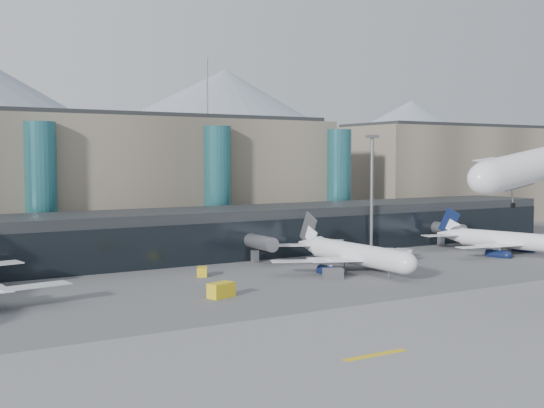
{
  "coord_description": "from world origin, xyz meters",
  "views": [
    {
      "loc": [
        -64.78,
        -69.85,
        20.66
      ],
      "look_at": [
        -4.89,
        32.0,
        12.62
      ],
      "focal_mm": 45.0,
      "sensor_mm": 36.0,
      "label": 1
    }
  ],
  "objects_px": {
    "veh_e": "(520,245)",
    "veh_b": "(202,272)",
    "veh_h": "(221,290)",
    "veh_c": "(333,274)",
    "jet_parked_mid": "(346,246)",
    "lightmast_mid": "(372,186)",
    "jet_parked_right": "(496,235)",
    "veh_g": "(388,252)",
    "veh_d": "(409,254)"
  },
  "relations": [
    {
      "from": "lightmast_mid",
      "to": "veh_d",
      "type": "distance_m",
      "value": 17.63
    },
    {
      "from": "veh_e",
      "to": "jet_parked_mid",
      "type": "bearing_deg",
      "value": -162.36
    },
    {
      "from": "veh_b",
      "to": "veh_d",
      "type": "xyz_separation_m",
      "value": [
        46.79,
        -0.81,
        -0.06
      ]
    },
    {
      "from": "veh_h",
      "to": "veh_g",
      "type": "bearing_deg",
      "value": 4.99
    },
    {
      "from": "veh_e",
      "to": "veh_h",
      "type": "height_order",
      "value": "veh_h"
    },
    {
      "from": "jet_parked_right",
      "to": "veh_c",
      "type": "height_order",
      "value": "jet_parked_right"
    },
    {
      "from": "veh_c",
      "to": "veh_e",
      "type": "relative_size",
      "value": 1.14
    },
    {
      "from": "veh_e",
      "to": "veh_h",
      "type": "distance_m",
      "value": 83.3
    },
    {
      "from": "veh_b",
      "to": "veh_d",
      "type": "relative_size",
      "value": 1.07
    },
    {
      "from": "jet_parked_mid",
      "to": "jet_parked_right",
      "type": "xyz_separation_m",
      "value": [
        41.12,
        0.78,
        -0.24
      ]
    },
    {
      "from": "veh_e",
      "to": "veh_d",
      "type": "bearing_deg",
      "value": -170.89
    },
    {
      "from": "veh_g",
      "to": "veh_b",
      "type": "bearing_deg",
      "value": -137.65
    },
    {
      "from": "jet_parked_right",
      "to": "veh_b",
      "type": "xyz_separation_m",
      "value": [
        -67.55,
        5.48,
        -3.15
      ]
    },
    {
      "from": "veh_b",
      "to": "veh_c",
      "type": "height_order",
      "value": "veh_c"
    },
    {
      "from": "lightmast_mid",
      "to": "jet_parked_mid",
      "type": "relative_size",
      "value": 0.75
    },
    {
      "from": "veh_e",
      "to": "veh_h",
      "type": "bearing_deg",
      "value": -155.36
    },
    {
      "from": "veh_c",
      "to": "veh_h",
      "type": "distance_m",
      "value": 23.53
    },
    {
      "from": "veh_d",
      "to": "veh_b",
      "type": "bearing_deg",
      "value": 139.89
    },
    {
      "from": "veh_c",
      "to": "veh_g",
      "type": "relative_size",
      "value": 1.22
    },
    {
      "from": "lightmast_mid",
      "to": "veh_b",
      "type": "relative_size",
      "value": 9.22
    },
    {
      "from": "lightmast_mid",
      "to": "jet_parked_right",
      "type": "bearing_deg",
      "value": -35.73
    },
    {
      "from": "veh_c",
      "to": "veh_g",
      "type": "distance_m",
      "value": 30.9
    },
    {
      "from": "veh_c",
      "to": "lightmast_mid",
      "type": "bearing_deg",
      "value": 61.17
    },
    {
      "from": "veh_c",
      "to": "veh_e",
      "type": "xyz_separation_m",
      "value": [
        58.94,
        9.95,
        -0.09
      ]
    },
    {
      "from": "jet_parked_right",
      "to": "veh_e",
      "type": "distance_m",
      "value": 10.09
    },
    {
      "from": "jet_parked_right",
      "to": "veh_g",
      "type": "height_order",
      "value": "jet_parked_right"
    },
    {
      "from": "veh_h",
      "to": "jet_parked_mid",
      "type": "bearing_deg",
      "value": 2.44
    },
    {
      "from": "veh_b",
      "to": "veh_e",
      "type": "height_order",
      "value": "veh_e"
    },
    {
      "from": "jet_parked_right",
      "to": "veh_c",
      "type": "relative_size",
      "value": 9.75
    },
    {
      "from": "jet_parked_mid",
      "to": "veh_g",
      "type": "bearing_deg",
      "value": -65.28
    },
    {
      "from": "lightmast_mid",
      "to": "jet_parked_mid",
      "type": "bearing_deg",
      "value": -139.34
    },
    {
      "from": "jet_parked_right",
      "to": "veh_h",
      "type": "relative_size",
      "value": 8.16
    },
    {
      "from": "jet_parked_mid",
      "to": "veh_b",
      "type": "distance_m",
      "value": 27.37
    },
    {
      "from": "lightmast_mid",
      "to": "veh_c",
      "type": "relative_size",
      "value": 7.67
    },
    {
      "from": "veh_c",
      "to": "veh_g",
      "type": "height_order",
      "value": "veh_c"
    },
    {
      "from": "lightmast_mid",
      "to": "veh_d",
      "type": "relative_size",
      "value": 9.84
    },
    {
      "from": "jet_parked_mid",
      "to": "veh_h",
      "type": "height_order",
      "value": "jet_parked_mid"
    },
    {
      "from": "lightmast_mid",
      "to": "veh_e",
      "type": "xyz_separation_m",
      "value": [
        31.35,
        -14.18,
        -13.59
      ]
    },
    {
      "from": "jet_parked_mid",
      "to": "veh_g",
      "type": "height_order",
      "value": "jet_parked_mid"
    },
    {
      "from": "jet_parked_mid",
      "to": "veh_d",
      "type": "bearing_deg",
      "value": -77.38
    },
    {
      "from": "veh_e",
      "to": "lightmast_mid",
      "type": "bearing_deg",
      "value": 170.65
    },
    {
      "from": "jet_parked_mid",
      "to": "veh_g",
      "type": "relative_size",
      "value": 12.58
    },
    {
      "from": "veh_e",
      "to": "veh_b",
      "type": "bearing_deg",
      "value": -167.92
    },
    {
      "from": "veh_e",
      "to": "veh_g",
      "type": "relative_size",
      "value": 1.08
    },
    {
      "from": "jet_parked_mid",
      "to": "veh_e",
      "type": "distance_m",
      "value": 50.75
    },
    {
      "from": "veh_c",
      "to": "veh_e",
      "type": "height_order",
      "value": "veh_c"
    },
    {
      "from": "jet_parked_right",
      "to": "jet_parked_mid",
      "type": "bearing_deg",
      "value": 74.32
    },
    {
      "from": "veh_d",
      "to": "jet_parked_mid",
      "type": "bearing_deg",
      "value": 155.87
    },
    {
      "from": "veh_g",
      "to": "jet_parked_right",
      "type": "bearing_deg",
      "value": 19.33
    },
    {
      "from": "veh_e",
      "to": "jet_parked_right",
      "type": "bearing_deg",
      "value": -155.64
    }
  ]
}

